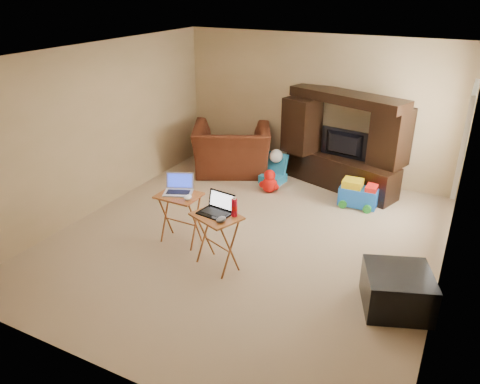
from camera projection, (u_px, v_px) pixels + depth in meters
The scene contains 22 objects.
floor at pixel (247, 239), 6.53m from camera, with size 5.50×5.50×0.00m, color tan.
ceiling at pixel (248, 54), 5.50m from camera, with size 5.50×5.50×0.00m, color silver.
wall_back at pixel (316, 107), 8.24m from camera, with size 5.00×5.00×0.00m, color tan.
wall_front at pixel (96, 257), 3.79m from camera, with size 5.00×5.00×0.00m, color tan.
wall_left at pixel (99, 129), 7.05m from camera, with size 5.50×5.50×0.00m, color tan.
wall_right at pixel (457, 191), 4.97m from camera, with size 5.50×5.50×0.00m, color tan.
window_pane at pixel (467, 137), 6.18m from camera, with size 1.20×1.20×0.00m, color white.
window_frame at pixel (465, 137), 6.18m from camera, with size 0.06×1.14×1.34m, color white.
entertainment_center at pixel (343, 142), 7.83m from camera, with size 2.02×0.50×1.65m, color black.
television at pixel (342, 145), 7.81m from camera, with size 0.84×0.11×0.48m, color black.
recliner at pixel (232, 149), 8.63m from camera, with size 1.37×1.20×0.89m, color #4D1F10.
child_rocker at pixel (273, 169), 8.25m from camera, with size 0.39×0.44×0.52m, color #186289, non-canonical shape.
plush_toy at pixel (270, 181), 7.89m from camera, with size 0.37×0.31×0.41m, color red, non-canonical shape.
push_toy at pixel (359, 193), 7.38m from camera, with size 0.60×0.43×0.45m, color blue, non-canonical shape.
ottoman at pixel (397, 290), 5.08m from camera, with size 0.70×0.70×0.45m, color black.
tray_table_left at pixel (180, 219), 6.32m from camera, with size 0.55×0.44×0.71m, color #AD5229.
tray_table_right at pixel (217, 241), 5.76m from camera, with size 0.55×0.44×0.72m, color #985724.
laptop_left at pixel (178, 185), 6.16m from camera, with size 0.37×0.30×0.24m, color #B1B2B6.
laptop_right at pixel (214, 205), 5.60m from camera, with size 0.38×0.31×0.24m, color black.
mouse_left at pixel (188, 197), 6.02m from camera, with size 0.09×0.14×0.06m, color white.
mouse_right at pixel (221, 220), 5.45m from camera, with size 0.09×0.15×0.06m, color #47464C.
water_bottle at pixel (234, 208), 5.55m from camera, with size 0.07×0.07×0.22m, color red.
Camera 1 is at (2.51, -5.09, 3.30)m, focal length 35.00 mm.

